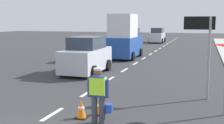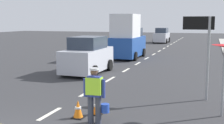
% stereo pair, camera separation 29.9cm
% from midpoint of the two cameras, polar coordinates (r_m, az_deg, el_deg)
% --- Properties ---
extents(ground_plane, '(96.00, 96.00, 0.00)m').
position_cam_midpoint_polar(ground_plane, '(27.03, 7.32, 1.57)').
color(ground_plane, '#333335').
extents(lane_center_line, '(0.14, 46.40, 0.01)m').
position_cam_midpoint_polar(lane_center_line, '(31.15, 8.71, 2.41)').
color(lane_center_line, silver).
rests_on(lane_center_line, ground).
extents(road_worker, '(0.76, 0.41, 1.67)m').
position_cam_midpoint_polar(road_worker, '(8.67, -3.55, -6.01)').
color(road_worker, '#383D4C').
rests_on(road_worker, ground).
extents(lane_direction_sign, '(1.16, 0.11, 3.20)m').
position_cam_midpoint_polar(lane_direction_sign, '(11.65, 16.69, 4.63)').
color(lane_direction_sign, gray).
rests_on(lane_direction_sign, ground).
extents(traffic_cone_near, '(0.36, 0.36, 0.51)m').
position_cam_midpoint_polar(traffic_cone_near, '(9.63, -3.29, -8.77)').
color(traffic_cone_near, black).
rests_on(traffic_cone_near, ground).
extents(traffic_cone_far, '(0.36, 0.36, 0.58)m').
position_cam_midpoint_polar(traffic_cone_far, '(9.33, -6.94, -9.16)').
color(traffic_cone_far, black).
rests_on(traffic_cone_far, ground).
extents(delivery_truck, '(2.16, 4.60, 3.54)m').
position_cam_midpoint_polar(delivery_truck, '(23.65, 2.15, 4.62)').
color(delivery_truck, '#1E4799').
rests_on(delivery_truck, ground).
extents(car_oncoming_third, '(1.92, 3.98, 2.05)m').
position_cam_midpoint_polar(car_oncoming_third, '(40.96, 8.63, 5.08)').
color(car_oncoming_third, silver).
rests_on(car_oncoming_third, ground).
extents(car_oncoming_lead, '(2.08, 3.99, 2.13)m').
position_cam_midpoint_polar(car_oncoming_lead, '(16.98, -5.55, 1.11)').
color(car_oncoming_lead, silver).
rests_on(car_oncoming_lead, ground).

